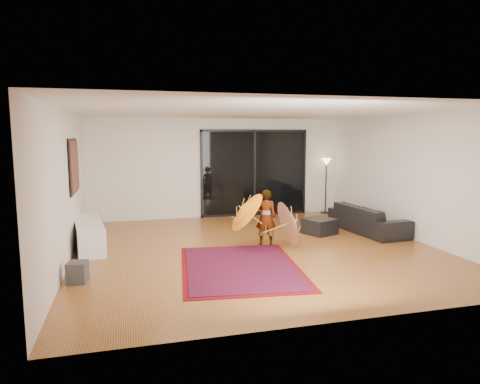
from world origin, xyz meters
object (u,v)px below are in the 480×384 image
object	(u,v)px
media_console	(89,234)
sofa	(368,219)
child	(266,217)
ottoman	(319,226)

from	to	relation	value
media_console	sofa	bearing A→B (deg)	-10.31
media_console	child	world-z (taller)	child
media_console	sofa	world-z (taller)	sofa
sofa	ottoman	size ratio (longest dim) A/B	3.44
sofa	ottoman	world-z (taller)	sofa
ottoman	child	xyz separation A→B (m)	(-1.51, -0.63, 0.40)
sofa	child	size ratio (longest dim) A/B	1.83
media_console	sofa	distance (m)	6.20
sofa	ottoman	xyz separation A→B (m)	(-1.18, 0.10, -0.13)
media_console	child	xyz separation A→B (m)	(3.52, -0.74, 0.30)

